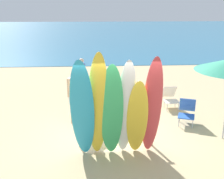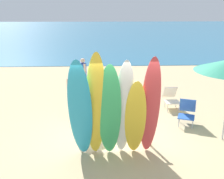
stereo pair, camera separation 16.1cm
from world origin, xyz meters
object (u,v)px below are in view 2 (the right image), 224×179
Objects in this scene: surfboard_rack at (115,127)px; surfboard_green_2 at (110,112)px; surfboard_yellow_4 at (135,119)px; surfboard_red_5 at (150,108)px; beach_chair_blue at (187,111)px; beachgoer_by_water at (83,73)px; surfboard_teal_0 at (80,111)px; surfboard_white_3 at (124,109)px; beachgoer_midbeach at (76,92)px; surfboard_yellow_1 at (96,107)px; beach_chair_red at (171,97)px.

surfboard_green_2 is at bearing -104.41° from surfboard_rack.
surfboard_yellow_4 is 0.79× the size of surfboard_red_5.
beachgoer_by_water is at bearing 156.33° from beach_chair_blue.
surfboard_white_3 is at bearing 12.30° from surfboard_teal_0.
beachgoer_midbeach is (-0.03, -3.14, 0.16)m from beachgoer_by_water.
surfboard_green_2 is 2.51m from beachgoer_midbeach.
surfboard_yellow_1 is 1.62× the size of beachgoer_midbeach.
surfboard_rack is 1.23m from surfboard_red_5.
surfboard_yellow_1 is (0.36, 0.08, 0.07)m from surfboard_teal_0.
surfboard_yellow_4 is at bearing -0.56° from surfboard_white_3.
surfboard_teal_0 is 1.86× the size of beachgoer_by_water.
beachgoer_by_water is 1.72× the size of beach_chair_blue.
beachgoer_by_water is at bearing 103.18° from surfboard_rack.
surfboard_teal_0 is at bearing -173.92° from surfboard_red_5.
surfboard_yellow_4 reaches higher than beachgoer_midbeach.
surfboard_white_3 is at bearing 10.58° from surfboard_green_2.
surfboard_yellow_4 is 0.45m from surfboard_red_5.
surfboard_yellow_4 is at bearing 175.60° from beachgoer_by_water.
surfboard_teal_0 reaches higher than beach_chair_blue.
surfboard_green_2 is at bearing -120.98° from beach_chair_blue.
surfboard_teal_0 is 1.57× the size of beachgoer_midbeach.
beach_chair_red is (1.72, 3.29, -0.61)m from surfboard_yellow_4.
beachgoer_midbeach is 2.23× the size of beach_chair_red.
beach_chair_red is at bearing 118.26° from beach_chair_blue.
surfboard_red_5 is (0.35, -0.02, 0.28)m from surfboard_yellow_4.
surfboard_rack is at bearing -128.90° from beach_chair_blue.
beach_chair_red is (2.19, 2.77, -0.15)m from surfboard_rack.
surfboard_white_3 is 1.78× the size of beachgoer_by_water.
surfboard_yellow_4 is 2.46× the size of beach_chair_blue.
surfboard_green_2 is (0.68, 0.11, -0.07)m from surfboard_teal_0.
surfboard_rack is 0.84m from surfboard_yellow_4.
surfboard_red_5 is (0.64, 0.01, 0.03)m from surfboard_white_3.
beach_chair_blue is (2.19, 1.93, -0.86)m from surfboard_white_3.
surfboard_yellow_4 is (0.29, 0.02, -0.25)m from surfboard_white_3.
beachgoer_by_water is at bearing 109.85° from surfboard_red_5.
beach_chair_red is (2.01, 3.31, -0.86)m from surfboard_white_3.
beach_chair_blue is at bearing 30.30° from surfboard_rack.
beach_chair_red is at bearing 64.28° from surfboard_yellow_4.
surfboard_teal_0 is 1.03× the size of surfboard_red_5.
surfboard_green_2 is 4.19m from beach_chair_red.
surfboard_yellow_1 reaches higher than beachgoer_by_water.
surfboard_white_3 is (0.19, -0.54, 0.71)m from surfboard_rack.
surfboard_green_2 is 3.32m from beach_chair_blue.
surfboard_yellow_1 reaches higher than surfboard_white_3.
beachgoer_by_water is (-1.13, 4.83, 0.28)m from surfboard_rack.
surfboard_white_3 reaches higher than surfboard_yellow_4.
beachgoer_by_water is 4.93m from beach_chair_blue.
surfboard_white_3 is 1.24× the size of surfboard_yellow_4.
surfboard_yellow_4 is at bearing 1.38° from surfboard_yellow_1.
beach_chair_blue is at bearing 35.87° from surfboard_teal_0.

